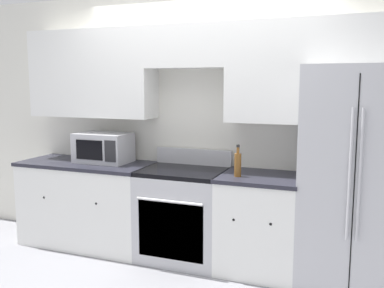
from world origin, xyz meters
TOP-DOWN VIEW (x-y plane):
  - ground_plane at (0.00, 0.00)m, footprint 12.00×12.00m
  - wall_back at (0.01, 0.57)m, footprint 8.00×0.39m
  - lower_cabinets_left at (-1.18, 0.31)m, footprint 1.40×0.64m
  - lower_cabinets_right at (0.65, 0.31)m, footprint 0.72×0.64m
  - oven_range at (-0.09, 0.31)m, footprint 0.79×0.65m
  - refrigerator at (1.43, 0.37)m, footprint 0.86×0.78m
  - microwave at (-1.01, 0.37)m, footprint 0.55×0.37m
  - bottle at (0.47, 0.20)m, footprint 0.06×0.06m

SIDE VIEW (x-z plane):
  - ground_plane at x=0.00m, z-range 0.00..0.00m
  - lower_cabinets_left at x=-1.18m, z-range 0.00..0.88m
  - lower_cabinets_right at x=0.65m, z-range 0.00..0.88m
  - oven_range at x=-0.09m, z-range -0.07..0.97m
  - refrigerator at x=1.43m, z-range 0.00..1.84m
  - bottle at x=0.47m, z-range 0.85..1.13m
  - microwave at x=-1.01m, z-range 0.88..1.18m
  - wall_back at x=0.01m, z-range 0.23..2.83m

